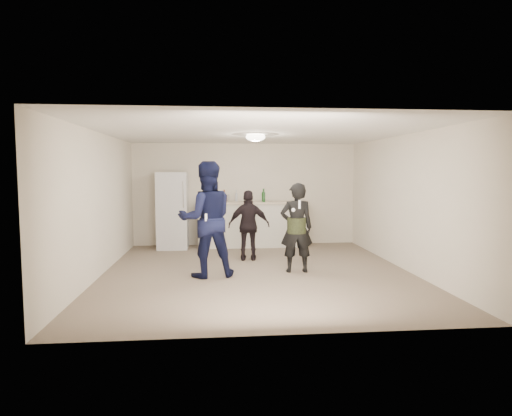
{
  "coord_description": "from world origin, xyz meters",
  "views": [
    {
      "loc": [
        -0.74,
        -7.58,
        1.82
      ],
      "look_at": [
        0.0,
        0.2,
        1.15
      ],
      "focal_mm": 30.0,
      "sensor_mm": 36.0,
      "label": 1
    }
  ],
  "objects": [
    {
      "name": "bottle_cluster",
      "position": [
        -0.11,
        2.69,
        1.2
      ],
      "size": [
        1.02,
        0.4,
        0.24
      ],
      "color": "#8E5514",
      "rests_on": "counter_top"
    },
    {
      "name": "nunchuk_man",
      "position": [
        -0.78,
        -0.47,
        0.98
      ],
      "size": [
        0.07,
        0.07,
        0.07
      ],
      "primitive_type": "sphere",
      "color": "white",
      "rests_on": "man"
    },
    {
      "name": "fridge",
      "position": [
        -1.75,
        2.6,
        0.9
      ],
      "size": [
        0.7,
        0.7,
        1.8
      ],
      "primitive_type": "cube",
      "color": "silver",
      "rests_on": "floor"
    },
    {
      "name": "remote_woman",
      "position": [
        0.71,
        -0.29,
        1.25
      ],
      "size": [
        0.04,
        0.04,
        0.15
      ],
      "primitive_type": "cube",
      "color": "white",
      "rests_on": "woman"
    },
    {
      "name": "spectator",
      "position": [
        -0.06,
        1.06,
        0.72
      ],
      "size": [
        0.87,
        0.43,
        1.44
      ],
      "primitive_type": "imported",
      "rotation": [
        0.0,
        0.0,
        3.05
      ],
      "color": "black",
      "rests_on": "floor"
    },
    {
      "name": "shaker",
      "position": [
        -0.45,
        2.81,
        1.18
      ],
      "size": [
        0.08,
        0.08,
        0.17
      ],
      "primitive_type": "cylinder",
      "color": "#B8B9BD",
      "rests_on": "counter_top"
    },
    {
      "name": "remote_man",
      "position": [
        -0.9,
        -0.5,
        1.05
      ],
      "size": [
        0.04,
        0.04,
        0.15
      ],
      "primitive_type": "cube",
      "color": "white",
      "rests_on": "man"
    },
    {
      "name": "wall_back",
      "position": [
        0.0,
        3.0,
        1.25
      ],
      "size": [
        6.0,
        0.0,
        6.0
      ],
      "primitive_type": "plane",
      "rotation": [
        1.57,
        0.0,
        0.0
      ],
      "color": "beige",
      "rests_on": "floor"
    },
    {
      "name": "camo_shorts",
      "position": [
        0.71,
        -0.04,
        0.85
      ],
      "size": [
        0.34,
        0.34,
        0.28
      ],
      "primitive_type": "cylinder",
      "color": "#2D3C1B",
      "rests_on": "woman"
    },
    {
      "name": "man",
      "position": [
        -0.9,
        -0.22,
        1.0
      ],
      "size": [
        1.09,
        0.91,
        1.99
      ],
      "primitive_type": "imported",
      "rotation": [
        0.0,
        0.0,
        3.32
      ],
      "color": "#0F1542",
      "rests_on": "floor"
    },
    {
      "name": "counter_top",
      "position": [
        0.15,
        2.67,
        1.07
      ],
      "size": [
        2.68,
        0.64,
        0.04
      ],
      "primitive_type": "cube",
      "color": "beige",
      "rests_on": "counter"
    },
    {
      "name": "ceiling_dome",
      "position": [
        0.0,
        0.3,
        2.45
      ],
      "size": [
        0.36,
        0.36,
        0.16
      ],
      "primitive_type": "ellipsoid",
      "color": "white",
      "rests_on": "ceiling"
    },
    {
      "name": "fridge_handle",
      "position": [
        -1.47,
        2.23,
        1.3
      ],
      "size": [
        0.02,
        0.02,
        0.6
      ],
      "primitive_type": "cylinder",
      "color": "silver",
      "rests_on": "fridge"
    },
    {
      "name": "counter",
      "position": [
        0.15,
        2.67,
        0.53
      ],
      "size": [
        2.6,
        0.56,
        1.05
      ],
      "primitive_type": "cube",
      "color": "beige",
      "rests_on": "floor"
    },
    {
      "name": "floor",
      "position": [
        0.0,
        0.0,
        0.0
      ],
      "size": [
        6.0,
        6.0,
        0.0
      ],
      "primitive_type": "plane",
      "color": "#6B5B4C",
      "rests_on": "ground"
    },
    {
      "name": "woman",
      "position": [
        0.71,
        -0.04,
        0.81
      ],
      "size": [
        0.59,
        0.39,
        1.62
      ],
      "primitive_type": "imported",
      "rotation": [
        0.0,
        0.0,
        3.14
      ],
      "color": "black",
      "rests_on": "floor"
    },
    {
      "name": "wall_right",
      "position": [
        2.75,
        0.0,
        1.25
      ],
      "size": [
        0.0,
        6.0,
        6.0
      ],
      "primitive_type": "plane",
      "rotation": [
        1.57,
        0.0,
        -1.57
      ],
      "color": "beige",
      "rests_on": "floor"
    },
    {
      "name": "wall_left",
      "position": [
        -2.75,
        0.0,
        1.25
      ],
      "size": [
        0.0,
        6.0,
        6.0
      ],
      "primitive_type": "plane",
      "rotation": [
        1.57,
        0.0,
        1.57
      ],
      "color": "beige",
      "rests_on": "floor"
    },
    {
      "name": "nunchuk_woman",
      "position": [
        0.61,
        -0.26,
        1.15
      ],
      "size": [
        0.07,
        0.07,
        0.07
      ],
      "primitive_type": "sphere",
      "color": "white",
      "rests_on": "woman"
    },
    {
      "name": "ceiling",
      "position": [
        0.0,
        0.0,
        2.5
      ],
      "size": [
        6.0,
        6.0,
        0.0
      ],
      "primitive_type": "plane",
      "rotation": [
        3.14,
        0.0,
        0.0
      ],
      "color": "silver",
      "rests_on": "wall_back"
    },
    {
      "name": "wall_front",
      "position": [
        0.0,
        -3.0,
        1.25
      ],
      "size": [
        6.0,
        0.0,
        6.0
      ],
      "primitive_type": "plane",
      "rotation": [
        -1.57,
        0.0,
        0.0
      ],
      "color": "beige",
      "rests_on": "floor"
    }
  ]
}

